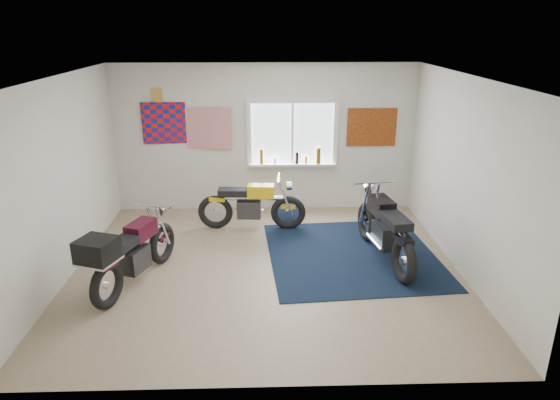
{
  "coord_description": "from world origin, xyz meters",
  "views": [
    {
      "loc": [
        -0.01,
        -6.47,
        3.36
      ],
      "look_at": [
        0.21,
        0.4,
        0.9
      ],
      "focal_mm": 32.0,
      "sensor_mm": 36.0,
      "label": 1
    }
  ],
  "objects_px": {
    "yellow_triumph": "(251,206)",
    "maroon_tourer": "(129,253)",
    "black_chrome_bike": "(385,230)",
    "navy_rug": "(352,255)"
  },
  "relations": [
    {
      "from": "navy_rug",
      "to": "black_chrome_bike",
      "type": "distance_m",
      "value": 0.66
    },
    {
      "from": "black_chrome_bike",
      "to": "navy_rug",
      "type": "bearing_deg",
      "value": 61.78
    },
    {
      "from": "yellow_triumph",
      "to": "black_chrome_bike",
      "type": "distance_m",
      "value": 2.36
    },
    {
      "from": "navy_rug",
      "to": "yellow_triumph",
      "type": "distance_m",
      "value": 1.95
    },
    {
      "from": "black_chrome_bike",
      "to": "yellow_triumph",
      "type": "bearing_deg",
      "value": 48.74
    },
    {
      "from": "navy_rug",
      "to": "black_chrome_bike",
      "type": "height_order",
      "value": "black_chrome_bike"
    },
    {
      "from": "navy_rug",
      "to": "black_chrome_bike",
      "type": "relative_size",
      "value": 1.26
    },
    {
      "from": "navy_rug",
      "to": "maroon_tourer",
      "type": "relative_size",
      "value": 1.38
    },
    {
      "from": "yellow_triumph",
      "to": "maroon_tourer",
      "type": "relative_size",
      "value": 0.98
    },
    {
      "from": "navy_rug",
      "to": "yellow_triumph",
      "type": "relative_size",
      "value": 1.41
    }
  ]
}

